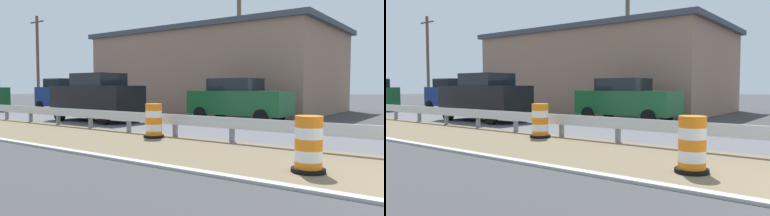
# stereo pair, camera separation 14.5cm
# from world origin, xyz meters

# --- Properties ---
(traffic_barrel_nearest) EXTENTS (0.63, 0.63, 1.05)m
(traffic_barrel_nearest) POSITION_xyz_m (-0.05, 2.69, 0.47)
(traffic_barrel_nearest) COLOR orange
(traffic_barrel_nearest) RESTS_ON ground
(traffic_barrel_close) EXTENTS (0.64, 0.64, 1.06)m
(traffic_barrel_close) POSITION_xyz_m (1.81, 8.18, 0.48)
(traffic_barrel_close) COLOR orange
(traffic_barrel_close) RESTS_ON ground
(car_lead_near_lane) EXTENTS (1.99, 4.64, 2.19)m
(car_lead_near_lane) POSITION_xyz_m (4.40, 14.01, 1.09)
(car_lead_near_lane) COLOR black
(car_lead_near_lane) RESTS_ON ground
(car_mid_far_lane) EXTENTS (2.06, 4.76, 1.97)m
(car_mid_far_lane) POSITION_xyz_m (8.28, 8.79, 0.99)
(car_mid_far_lane) COLOR #195128
(car_mid_far_lane) RESTS_ON ground
(car_distant_a) EXTENTS (2.22, 4.08, 2.13)m
(car_distant_a) POSITION_xyz_m (8.20, 21.92, 1.06)
(car_distant_a) COLOR navy
(car_distant_a) RESTS_ON ground
(roadside_shop_near) EXTENTS (9.15, 15.59, 5.22)m
(roadside_shop_near) POSITION_xyz_m (14.74, 13.99, 2.62)
(roadside_shop_near) COLOR #93705B
(roadside_shop_near) RESTS_ON ground
(utility_pole_near) EXTENTS (0.24, 1.80, 8.62)m
(utility_pole_near) POSITION_xyz_m (12.17, 10.94, 4.47)
(utility_pole_near) COLOR brown
(utility_pole_near) RESTS_ON ground
(utility_pole_mid) EXTENTS (0.24, 1.80, 7.56)m
(utility_pole_mid) POSITION_xyz_m (11.21, 29.79, 3.93)
(utility_pole_mid) COLOR brown
(utility_pole_mid) RESTS_ON ground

